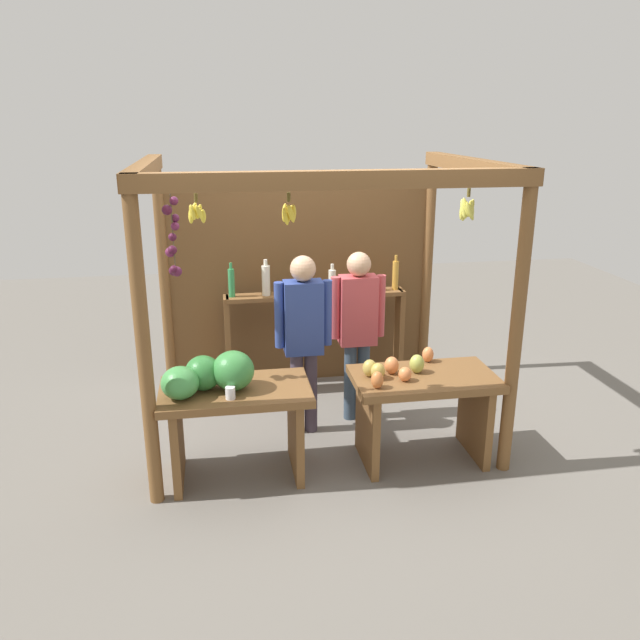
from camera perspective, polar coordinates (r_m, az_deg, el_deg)
ground_plane at (r=5.75m, az=-0.33°, el=-9.24°), size 12.00×12.00×0.00m
market_stall at (r=5.69m, az=-1.12°, el=5.07°), size 2.76×2.11×2.30m
fruit_counter_left at (r=4.72m, az=-8.52°, el=-7.03°), size 1.12×0.64×1.01m
fruit_counter_right at (r=5.02m, az=9.05°, el=-6.94°), size 1.11×0.65×0.87m
bottle_shelf_unit at (r=6.16m, az=-0.49°, el=0.54°), size 1.77×0.22×1.35m
vendor_man at (r=5.25m, az=-1.51°, el=-0.90°), size 0.48×0.21×1.56m
vendor_woman at (r=5.50m, az=3.43°, el=-0.20°), size 0.48×0.21×1.54m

